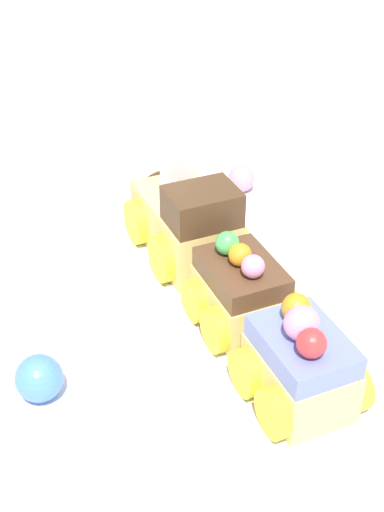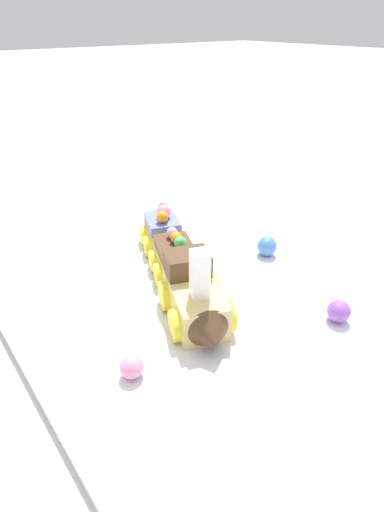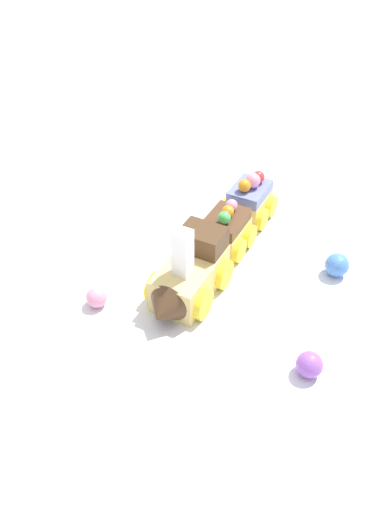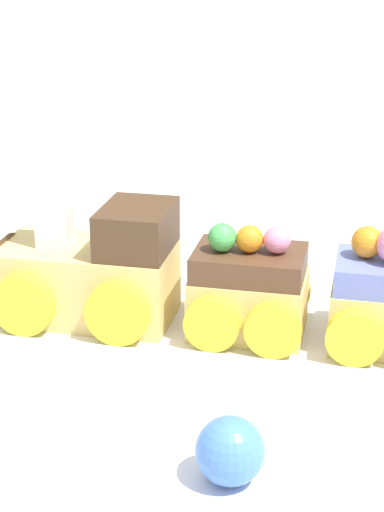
% 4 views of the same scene
% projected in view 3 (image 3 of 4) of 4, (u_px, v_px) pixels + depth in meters
% --- Properties ---
extents(ground_plane, '(10.00, 10.00, 0.00)m').
position_uv_depth(ground_plane, '(204.00, 265.00, 0.66)').
color(ground_plane, beige).
extents(display_board, '(0.79, 0.41, 0.01)m').
position_uv_depth(display_board, '(204.00, 261.00, 0.66)').
color(display_board, white).
rests_on(display_board, ground_plane).
extents(cake_train_locomotive, '(0.14, 0.10, 0.10)m').
position_uv_depth(cake_train_locomotive, '(188.00, 277.00, 0.58)').
color(cake_train_locomotive, '#E5C675').
rests_on(cake_train_locomotive, display_board).
extents(cake_car_chocolate, '(0.09, 0.09, 0.07)m').
position_uv_depth(cake_car_chocolate, '(225.00, 232.00, 0.66)').
color(cake_car_chocolate, '#E5C675').
rests_on(cake_car_chocolate, display_board).
extents(cake_car_blueberry, '(0.09, 0.09, 0.07)m').
position_uv_depth(cake_car_blueberry, '(249.00, 201.00, 0.71)').
color(cake_car_blueberry, '#E5C675').
rests_on(cake_car_blueberry, display_board).
extents(gumball_pink, '(0.02, 0.02, 0.02)m').
position_uv_depth(gumball_pink, '(97.00, 297.00, 0.58)').
color(gumball_pink, pink).
rests_on(gumball_pink, display_board).
extents(gumball_blue, '(0.03, 0.03, 0.03)m').
position_uv_depth(gumball_blue, '(337.00, 265.00, 0.62)').
color(gumball_blue, '#4C84E0').
rests_on(gumball_blue, display_board).
extents(gumball_purple, '(0.03, 0.03, 0.03)m').
position_uv_depth(gumball_purple, '(309.00, 365.00, 0.50)').
color(gumball_purple, '#9956C6').
rests_on(gumball_purple, display_board).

